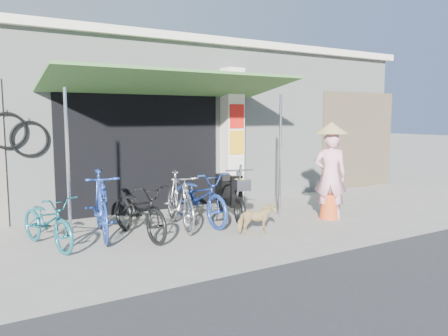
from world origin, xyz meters
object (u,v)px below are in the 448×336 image
bike_teal (48,221)px  moped (229,194)px  bike_navy (199,197)px  street_dog (257,219)px  nun (330,171)px  bike_black (140,210)px  bike_blue (101,204)px  bike_silver (180,200)px

bike_teal → moped: moped is taller
bike_navy → street_dog: (0.44, -1.20, -0.22)m
bike_teal → nun: bearing=-24.7°
bike_black → street_dog: 1.91m
bike_blue → nun: nun is taller
bike_silver → nun: 2.92m
bike_navy → moped: (0.70, 0.12, -0.02)m
bike_blue → bike_silver: bearing=4.1°
bike_teal → moped: bearing=-10.6°
bike_silver → bike_black: bearing=-156.6°
bike_teal → street_dog: size_ratio=2.48×
bike_navy → street_dog: bearing=-73.6°
bike_blue → nun: bearing=-2.7°
bike_teal → bike_navy: bike_navy is taller
bike_navy → street_dog: size_ratio=2.98×
bike_teal → moped: size_ratio=0.87×
bike_black → street_dog: (1.72, -0.82, -0.18)m
street_dog → bike_teal: bearing=87.6°
street_dog → nun: bearing=-67.1°
bike_teal → bike_silver: 2.17m
street_dog → moped: 1.36m
bike_blue → bike_black: (0.52, -0.34, -0.09)m
bike_teal → bike_navy: 2.65m
bike_teal → nun: 5.03m
bike_blue → bike_navy: bike_blue is taller
bike_blue → bike_silver: (1.32, -0.13, -0.04)m
bike_navy → street_dog: 1.30m
bike_silver → nun: (2.79, -0.77, 0.41)m
street_dog → nun: nun is taller
moped → nun: 1.98m
bike_silver → nun: size_ratio=0.90×
bike_blue → street_dog: 2.53m
moped → nun: bearing=-19.0°
bike_blue → street_dog: size_ratio=2.90×
bike_silver → street_dog: 1.40m
bike_silver → moped: moped is taller
street_dog → moped: moped is taller
bike_teal → bike_blue: bearing=-3.8°
bike_black → bike_silver: (0.80, 0.21, 0.05)m
nun → bike_black: bearing=32.4°
bike_silver → nun: bearing=-6.7°
bike_navy → bike_black: bearing=-167.2°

